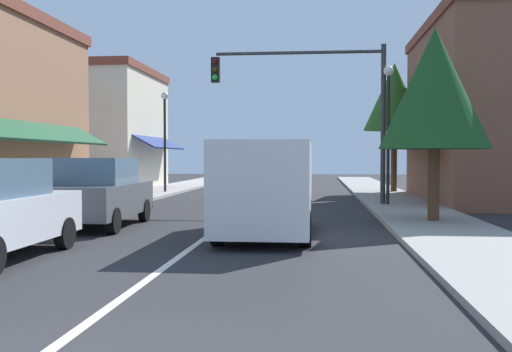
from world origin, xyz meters
TOP-DOWN VIEW (x-y plane):
  - ground_plane at (0.00, 18.00)m, footprint 80.00×80.00m
  - sidewalk_left at (-5.50, 18.00)m, footprint 2.60×56.00m
  - sidewalk_right at (5.50, 18.00)m, footprint 2.60×56.00m
  - lane_center_stripe at (0.00, 18.00)m, footprint 0.14×52.00m
  - storefront_right_block at (8.82, 20.00)m, footprint 5.36×10.20m
  - storefront_far_left at (-9.43, 28.00)m, footprint 6.59×8.20m
  - parked_car_second_left at (-3.06, 10.15)m, footprint 1.86×4.14m
  - van_in_lane at (1.34, 8.91)m, footprint 2.02×5.19m
  - traffic_signal_mast_arm at (2.62, 16.96)m, footprint 6.24×0.50m
  - street_lamp_right_mid at (4.96, 16.83)m, footprint 0.36×0.36m
  - street_lamp_left_far at (-4.85, 23.67)m, footprint 0.36×0.36m
  - tree_right_near at (5.53, 11.56)m, footprint 2.89×2.89m
  - tree_right_far at (6.21, 25.13)m, footprint 2.97×2.97m

SIDE VIEW (x-z plane):
  - ground_plane at x=0.00m, z-range 0.00..0.00m
  - lane_center_stripe at x=0.00m, z-range 0.00..0.01m
  - sidewalk_left at x=-5.50m, z-range 0.00..0.12m
  - sidewalk_right at x=5.50m, z-range 0.00..0.12m
  - parked_car_second_left at x=-3.06m, z-range -0.01..1.76m
  - van_in_lane at x=1.34m, z-range 0.09..2.21m
  - street_lamp_left_far at x=-4.85m, z-range 0.84..5.78m
  - street_lamp_right_mid at x=4.96m, z-range 0.85..5.84m
  - storefront_far_left at x=-9.43m, z-range 0.00..6.74m
  - tree_right_near at x=5.53m, z-range 0.98..6.17m
  - storefront_right_block at x=8.82m, z-range 0.00..7.15m
  - traffic_signal_mast_arm at x=2.62m, z-range 1.13..6.92m
  - tree_right_far at x=6.21m, z-range 1.52..7.88m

